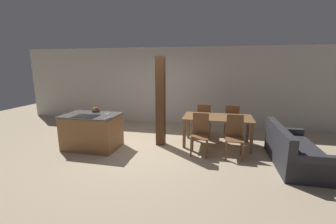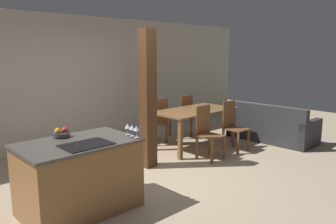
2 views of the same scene
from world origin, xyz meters
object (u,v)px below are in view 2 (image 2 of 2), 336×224
Objects in this scene: couch at (271,128)px; wine_glass_far at (128,126)px; dining_chair_near_right at (233,125)px; kitchen_island at (79,176)px; dining_table at (194,115)px; wine_glass_near at (137,129)px; fruit_bowl at (61,133)px; wine_glass_middle at (132,127)px; dining_chair_near_left at (207,132)px; dining_chair_far_right at (183,116)px; timber_post at (148,100)px; dining_chair_far_left at (157,121)px.

wine_glass_far is at bearing 92.89° from couch.
couch is (1.20, -0.17, -0.23)m from dining_chair_near_right.
kitchen_island reaches higher than dining_table.
wine_glass_near is 4.20m from couch.
fruit_bowl is 0.89m from wine_glass_middle.
kitchen_island is at bearing -175.11° from dining_chair_near_left.
wine_glass_middle is at bearing -166.34° from dining_chair_near_left.
dining_table is at bearing 23.85° from wine_glass_far.
dining_chair_near_right is at bearing 3.79° from kitchen_island.
kitchen_island is 4.72m from couch.
wine_glass_far is 2.21m from dining_chair_near_left.
wine_glass_far is at bearing 31.74° from dining_chair_far_right.
fruit_bowl reaches higher than dining_chair_far_right.
dining_chair_near_left and dining_chair_near_right have the same top height.
timber_post is (-1.08, 0.41, 0.66)m from dining_chair_near_left.
wine_glass_near is at bearing 34.31° from dining_chair_far_right.
dining_chair_near_left is at bearing -119.97° from dining_table.
wine_glass_near is 0.06× the size of timber_post.
dining_chair_near_left is 1.00× the size of dining_chair_far_right.
wine_glass_far is 0.08× the size of dining_table.
dining_table is at bearing 119.97° from dining_chair_far_left.
kitchen_island is 1.41× the size of dining_chair_near_right.
dining_table is at bearing 60.03° from dining_chair_near_left.
dining_chair_near_right is at bearing 11.78° from wine_glass_near.
wine_glass_middle is 0.06× the size of timber_post.
kitchen_island is 9.26× the size of wine_glass_near.
timber_post is at bearing 38.74° from wine_glass_far.
wine_glass_far reaches higher than kitchen_island.
dining_chair_far_right is (2.90, 1.89, -0.50)m from wine_glass_middle.
fruit_bowl is at bearing 178.15° from dining_chair_near_left.
dining_chair_near_right is at bearing 10.02° from wine_glass_middle.
fruit_bowl is 1.36× the size of wine_glass_middle.
wine_glass_far reaches higher than dining_chair_near_right.
dining_chair_far_right is (2.90, 1.98, -0.50)m from wine_glass_near.
kitchen_island is 9.26× the size of wine_glass_far.
dining_chair_near_right is at bearing 8.24° from wine_glass_far.
fruit_bowl is at bearing 86.28° from couch.
dining_chair_far_left is at bearing 40.41° from wine_glass_far.
timber_post is at bearing 78.71° from couch.
wine_glass_middle is 2.23m from dining_chair_near_left.
wine_glass_near is 1.00× the size of wine_glass_far.
wine_glass_near reaches higher than dining_chair_near_right.
dining_chair_near_left is (2.11, 0.42, -0.50)m from wine_glass_far.
wine_glass_middle is at bearing -24.66° from kitchen_island.
dining_chair_near_right is 1.00× the size of dining_chair_far_right.
kitchen_island is 1.41× the size of dining_chair_far_right.
fruit_bowl reaches higher than dining_chair_near_left.
wine_glass_middle is (0.65, -0.60, 0.07)m from fruit_bowl.
dining_chair_far_right is (0.79, 0.00, 0.00)m from dining_chair_far_left.
wine_glass_near is 2.84m from dining_table.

